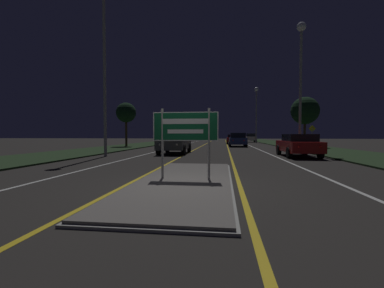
{
  "coord_description": "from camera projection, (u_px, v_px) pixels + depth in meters",
  "views": [
    {
      "loc": [
        1.07,
        -6.61,
        1.34
      ],
      "look_at": [
        0.0,
        2.02,
        1.02
      ],
      "focal_mm": 24.0,
      "sensor_mm": 36.0,
      "label": 1
    }
  ],
  "objects": [
    {
      "name": "lane_line_white_right",
      "position": [
        250.0,
        146.0,
        31.01
      ],
      "size": [
        0.12,
        70.0,
        0.01
      ],
      "color": "silver",
      "rests_on": "ground_plane"
    },
    {
      "name": "roadside_palm_left",
      "position": [
        126.0,
        113.0,
        27.53
      ],
      "size": [
        2.12,
        2.12,
        4.7
      ],
      "color": "#4C3823",
      "rests_on": "verge_left"
    },
    {
      "name": "warning_sign",
      "position": [
        312.0,
        135.0,
        22.38
      ],
      "size": [
        0.6,
        0.06,
        2.09
      ],
      "color": "#9E9E99",
      "rests_on": "verge_right"
    },
    {
      "name": "centre_line_yellow_right",
      "position": [
        227.0,
        146.0,
        31.34
      ],
      "size": [
        0.12,
        70.0,
        0.01
      ],
      "color": "gold",
      "rests_on": "ground_plane"
    },
    {
      "name": "car_approaching_1",
      "position": [
        170.0,
        139.0,
        32.63
      ],
      "size": [
        1.92,
        4.26,
        1.36
      ],
      "color": "black",
      "rests_on": "ground_plane"
    },
    {
      "name": "verge_right",
      "position": [
        309.0,
        148.0,
        25.4
      ],
      "size": [
        5.0,
        100.0,
        0.08
      ],
      "color": "#23381E",
      "rests_on": "ground_plane"
    },
    {
      "name": "car_receding_0",
      "position": [
        298.0,
        145.0,
        15.5
      ],
      "size": [
        1.9,
        4.39,
        1.37
      ],
      "color": "maroon",
      "rests_on": "ground_plane"
    },
    {
      "name": "streetlight_right_near",
      "position": [
        301.0,
        62.0,
        17.8
      ],
      "size": [
        0.62,
        0.62,
        9.11
      ],
      "color": "#9E9E99",
      "rests_on": "ground_plane"
    },
    {
      "name": "centre_line_yellow_left",
      "position": [
        203.0,
        145.0,
        31.71
      ],
      "size": [
        0.12,
        70.0,
        0.01
      ],
      "color": "gold",
      "rests_on": "ground_plane"
    },
    {
      "name": "verge_left",
      "position": [
        125.0,
        147.0,
        27.74
      ],
      "size": [
        5.0,
        100.0,
        0.08
      ],
      "color": "#23381E",
      "rests_on": "ground_plane"
    },
    {
      "name": "streetlight_left_near",
      "position": [
        104.0,
        37.0,
        15.41
      ],
      "size": [
        0.54,
        0.54,
        11.39
      ],
      "color": "#9E9E99",
      "rests_on": "ground_plane"
    },
    {
      "name": "highway_sign",
      "position": [
        185.0,
        130.0,
        7.19
      ],
      "size": [
        1.84,
        0.07,
        1.97
      ],
      "color": "#9E9E99",
      "rests_on": "median_island"
    },
    {
      "name": "car_receding_1",
      "position": [
        238.0,
        140.0,
        28.69
      ],
      "size": [
        1.96,
        4.37,
        1.53
      ],
      "color": "navy",
      "rests_on": "ground_plane"
    },
    {
      "name": "edge_line_white_left",
      "position": [
        158.0,
        145.0,
        32.42
      ],
      "size": [
        0.1,
        70.0,
        0.01
      ],
      "color": "silver",
      "rests_on": "ground_plane"
    },
    {
      "name": "car_approaching_0",
      "position": [
        175.0,
        143.0,
        18.1
      ],
      "size": [
        1.89,
        4.39,
        1.46
      ],
      "color": "#4C514C",
      "rests_on": "ground_plane"
    },
    {
      "name": "median_island",
      "position": [
        185.0,
        180.0,
        7.25
      ],
      "size": [
        2.6,
        7.6,
        0.1
      ],
      "color": "#999993",
      "rests_on": "ground_plane"
    },
    {
      "name": "car_receding_3",
      "position": [
        251.0,
        138.0,
        45.53
      ],
      "size": [
        1.88,
        4.06,
        1.54
      ],
      "color": "silver",
      "rests_on": "ground_plane"
    },
    {
      "name": "roadside_palm_right",
      "position": [
        305.0,
        111.0,
        26.0
      ],
      "size": [
        2.78,
        2.78,
        5.08
      ],
      "color": "#4C3823",
      "rests_on": "verge_right"
    },
    {
      "name": "lane_line_white_left",
      "position": [
        181.0,
        145.0,
        32.04
      ],
      "size": [
        0.12,
        70.0,
        0.01
      ],
      "color": "silver",
      "rests_on": "ground_plane"
    },
    {
      "name": "car_receding_2",
      "position": [
        233.0,
        139.0,
        36.62
      ],
      "size": [
        1.94,
        4.11,
        1.35
      ],
      "color": "maroon",
      "rests_on": "ground_plane"
    },
    {
      "name": "ground_plane",
      "position": [
        183.0,
        186.0,
        6.73
      ],
      "size": [
        160.0,
        160.0,
        0.0
      ],
      "primitive_type": "plane",
      "color": "#282623"
    },
    {
      "name": "streetlight_right_far",
      "position": [
        256.0,
        103.0,
        40.97
      ],
      "size": [
        0.64,
        0.64,
        8.93
      ],
      "color": "#9E9E99",
      "rests_on": "ground_plane"
    },
    {
      "name": "edge_line_white_right",
      "position": [
        275.0,
        146.0,
        30.64
      ],
      "size": [
        0.1,
        70.0,
        0.01
      ],
      "color": "silver",
      "rests_on": "ground_plane"
    }
  ]
}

